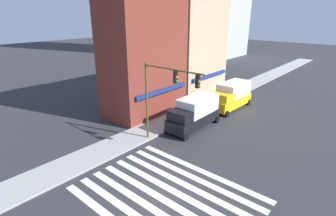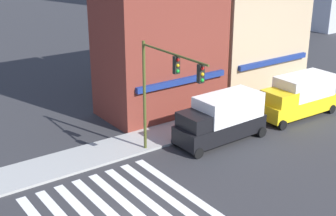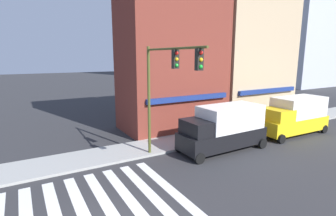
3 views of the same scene
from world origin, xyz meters
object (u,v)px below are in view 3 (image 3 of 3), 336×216
object	(u,v)px
box_truck_yellow	(294,115)
fire_hydrant	(192,138)
pedestrian_white_shirt	(238,121)
traffic_signal	(165,80)
box_truck_black	(224,127)

from	to	relation	value
box_truck_yellow	fire_hydrant	distance (m)	8.98
fire_hydrant	box_truck_yellow	bearing A→B (deg)	-10.98
box_truck_yellow	pedestrian_white_shirt	size ratio (longest dim) A/B	3.53
pedestrian_white_shirt	fire_hydrant	distance (m)	5.08
box_truck_yellow	fire_hydrant	bearing A→B (deg)	170.47
pedestrian_white_shirt	box_truck_yellow	bearing A→B (deg)	-91.88
fire_hydrant	traffic_signal	bearing A→B (deg)	-148.66
traffic_signal	pedestrian_white_shirt	bearing A→B (deg)	18.18
box_truck_black	traffic_signal	bearing A→B (deg)	-177.02
box_truck_yellow	fire_hydrant	xyz separation A→B (m)	(-8.76, 1.70, -0.97)
traffic_signal	fire_hydrant	bearing A→B (deg)	31.34
box_truck_yellow	pedestrian_white_shirt	world-z (taller)	box_truck_yellow
box_truck_black	box_truck_yellow	distance (m)	7.40
traffic_signal	pedestrian_white_shirt	distance (m)	9.63
box_truck_black	fire_hydrant	xyz separation A→B (m)	(-1.36, 1.70, -0.97)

